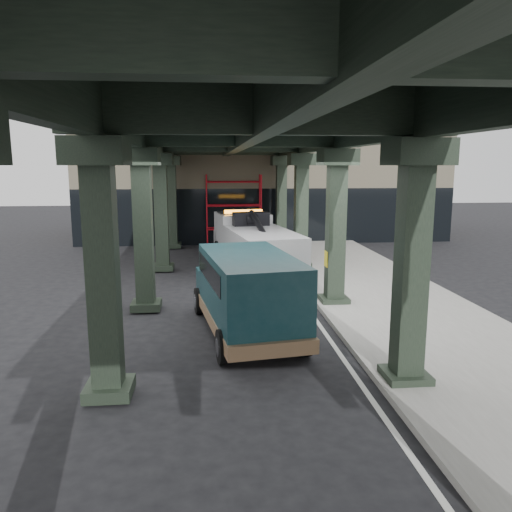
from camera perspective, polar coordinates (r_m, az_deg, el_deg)
ground at (r=14.19m, az=0.52°, el=-8.17°), size 90.00×90.00×0.00m
sidewalk at (r=17.06m, az=15.07°, el=-5.08°), size 5.00×40.00×0.15m
lane_stripe at (r=16.32m, az=5.76°, el=-5.71°), size 0.12×38.00×0.01m
viaduct at (r=15.45m, az=-1.75°, el=13.88°), size 7.40×32.00×6.40m
building at (r=33.56m, az=0.39°, el=9.47°), size 22.00×10.00×8.00m
scaffolding at (r=28.16m, az=-2.57°, el=5.44°), size 3.08×0.88×4.00m
tow_truck at (r=21.20m, az=-0.38°, el=1.61°), size 3.39×8.29×2.65m
towed_van at (r=13.23m, az=-1.02°, el=-4.09°), size 2.91×5.78×2.25m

